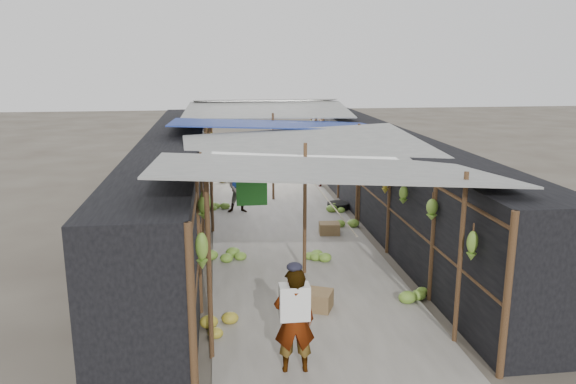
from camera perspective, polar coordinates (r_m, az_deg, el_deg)
name	(u,v)px	position (r m, az deg, el deg)	size (l,w,h in m)	color
ground	(336,349)	(8.53, 4.93, -15.65)	(80.00, 80.00, 0.00)	#6B6356
aisle_slab	(283,223)	(14.48, -0.48, -3.16)	(3.60, 16.00, 0.02)	#9E998E
stall_left	(175,183)	(14.14, -11.42, 0.94)	(1.40, 15.00, 2.30)	black
stall_right	(387,177)	(14.75, 9.98, 1.52)	(1.40, 15.00, 2.30)	black
crate_near	(315,300)	(9.64, 2.78, -10.93)	(0.55, 0.44, 0.33)	olive
crate_mid	(329,229)	(13.56, 4.22, -3.75)	(0.48, 0.39, 0.29)	olive
crate_back	(267,174)	(19.89, -2.11, 1.84)	(0.49, 0.40, 0.31)	olive
black_basin	(338,206)	(15.88, 5.10, -1.41)	(0.62, 0.62, 0.18)	black
vendor_elderly	(294,321)	(7.64, 0.65, -12.93)	(0.54, 0.36, 1.49)	white
shopper_blue	(240,187)	(15.36, -4.93, 0.47)	(0.69, 0.54, 1.42)	#1E4597
vendor_seated	(320,174)	(18.54, 3.24, 1.81)	(0.54, 0.31, 0.84)	#4E4943
market_canopy	(283,128)	(14.30, -0.54, 6.47)	(5.62, 15.20, 2.77)	brown
hanging_bananas	(283,159)	(14.21, -0.47, 3.34)	(3.96, 13.80, 0.72)	olive
floor_bananas	(282,236)	(12.95, -0.60, -4.54)	(3.97, 11.12, 0.34)	olive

